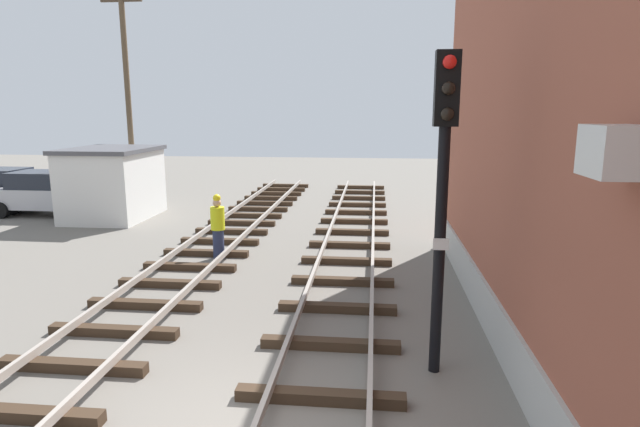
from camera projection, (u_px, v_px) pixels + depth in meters
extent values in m
cube|color=#38281C|center=(320.00, 397.00, 7.62)|extent=(2.50, 0.24, 0.18)
cube|color=#38281C|center=(330.00, 344.00, 9.32)|extent=(2.50, 0.24, 0.18)
cube|color=#38281C|center=(337.00, 308.00, 11.02)|extent=(2.50, 0.24, 0.18)
cube|color=#38281C|center=(343.00, 281.00, 12.72)|extent=(2.50, 0.24, 0.18)
cube|color=#38281C|center=(346.00, 261.00, 14.43)|extent=(2.50, 0.24, 0.18)
cube|color=#38281C|center=(350.00, 245.00, 16.13)|extent=(2.50, 0.24, 0.18)
cube|color=#38281C|center=(352.00, 232.00, 17.83)|extent=(2.50, 0.24, 0.18)
cube|color=#38281C|center=(354.00, 221.00, 19.54)|extent=(2.50, 0.24, 0.18)
cube|color=#38281C|center=(356.00, 212.00, 21.24)|extent=(2.50, 0.24, 0.18)
cube|color=#38281C|center=(357.00, 205.00, 22.94)|extent=(2.50, 0.24, 0.18)
cube|color=#38281C|center=(359.00, 198.00, 24.64)|extent=(2.50, 0.24, 0.18)
cube|color=#38281C|center=(360.00, 192.00, 26.35)|extent=(2.50, 0.24, 0.18)
cube|color=#38281C|center=(361.00, 187.00, 28.05)|extent=(2.50, 0.24, 0.18)
cube|color=#9E9389|center=(258.00, 419.00, 6.81)|extent=(0.08, 45.40, 0.14)
cube|color=#9E9389|center=(369.00, 426.00, 6.66)|extent=(0.08, 45.40, 0.14)
cube|color=#38281C|center=(16.00, 414.00, 7.19)|extent=(2.50, 0.24, 0.18)
cube|color=#38281C|center=(73.00, 366.00, 8.53)|extent=(2.50, 0.24, 0.18)
cube|color=#38281C|center=(114.00, 331.00, 9.87)|extent=(2.50, 0.24, 0.18)
cube|color=#38281C|center=(145.00, 305.00, 11.21)|extent=(2.50, 0.24, 0.18)
cube|color=#38281C|center=(170.00, 284.00, 12.55)|extent=(2.50, 0.24, 0.18)
cube|color=#38281C|center=(190.00, 267.00, 13.90)|extent=(2.50, 0.24, 0.18)
cube|color=#38281C|center=(206.00, 253.00, 15.24)|extent=(2.50, 0.24, 0.18)
cube|color=#38281C|center=(220.00, 241.00, 16.58)|extent=(2.50, 0.24, 0.18)
cube|color=#38281C|center=(232.00, 231.00, 17.92)|extent=(2.50, 0.24, 0.18)
cube|color=#38281C|center=(242.00, 223.00, 19.26)|extent=(2.50, 0.24, 0.18)
cube|color=#38281C|center=(250.00, 215.00, 20.60)|extent=(2.50, 0.24, 0.18)
cube|color=#38281C|center=(258.00, 209.00, 21.95)|extent=(2.50, 0.24, 0.18)
cube|color=#38281C|center=(265.00, 203.00, 23.29)|extent=(2.50, 0.24, 0.18)
cube|color=#38281C|center=(271.00, 198.00, 24.63)|extent=(2.50, 0.24, 0.18)
cube|color=#38281C|center=(276.00, 194.00, 25.97)|extent=(2.50, 0.24, 0.18)
cube|color=#38281C|center=(281.00, 189.00, 27.31)|extent=(2.50, 0.24, 0.18)
cube|color=#38281C|center=(286.00, 186.00, 28.65)|extent=(2.50, 0.24, 0.18)
cube|color=#9E9389|center=(64.00, 407.00, 7.08)|extent=(0.08, 45.40, 0.14)
cylinder|color=black|center=(439.00, 254.00, 8.19)|extent=(0.18, 0.18, 3.96)
cube|color=black|center=(447.00, 89.00, 7.69)|extent=(0.36, 0.24, 1.10)
sphere|color=red|center=(450.00, 62.00, 7.44)|extent=(0.20, 0.20, 0.20)
sphere|color=black|center=(449.00, 88.00, 7.51)|extent=(0.20, 0.20, 0.20)
sphere|color=black|center=(447.00, 114.00, 7.59)|extent=(0.20, 0.20, 0.20)
cube|color=white|center=(441.00, 244.00, 8.01)|extent=(0.24, 0.03, 0.18)
cube|color=#B2B2AD|center=(521.00, 370.00, 7.67)|extent=(0.08, 18.05, 0.90)
cube|color=silver|center=(616.00, 151.00, 4.37)|extent=(0.44, 0.60, 0.44)
cube|color=silver|center=(113.00, 185.00, 20.37)|extent=(2.80, 3.60, 2.60)
cube|color=#4C4C51|center=(110.00, 150.00, 20.10)|extent=(3.00, 3.80, 0.16)
cube|color=brown|center=(79.00, 192.00, 20.58)|extent=(0.06, 0.90, 2.00)
cube|color=#B7B7BC|center=(45.00, 197.00, 21.12)|extent=(4.20, 1.80, 0.80)
cube|color=#1E232D|center=(43.00, 179.00, 20.98)|extent=(2.31, 1.66, 0.64)
cylinder|color=black|center=(88.00, 203.00, 21.95)|extent=(0.64, 0.24, 0.64)
cylinder|color=black|center=(63.00, 212.00, 20.19)|extent=(0.64, 0.24, 0.64)
cylinder|color=black|center=(30.00, 202.00, 22.21)|extent=(0.64, 0.24, 0.64)
cylinder|color=black|center=(1.00, 210.00, 20.46)|extent=(0.64, 0.24, 0.64)
cylinder|color=black|center=(42.00, 199.00, 22.96)|extent=(0.64, 0.24, 0.64)
cylinder|color=black|center=(14.00, 207.00, 21.21)|extent=(0.64, 0.24, 0.64)
cylinder|color=brown|center=(128.00, 101.00, 22.75)|extent=(0.24, 0.24, 9.11)
cube|color=#4C3D2D|center=(121.00, 0.00, 21.94)|extent=(1.80, 0.12, 0.12)
cylinder|color=#262D4C|center=(219.00, 244.00, 14.94)|extent=(0.32, 0.32, 0.85)
cylinder|color=yellow|center=(218.00, 218.00, 14.79)|extent=(0.40, 0.40, 0.65)
sphere|color=tan|center=(217.00, 203.00, 14.71)|extent=(0.24, 0.24, 0.24)
sphere|color=yellow|center=(217.00, 198.00, 14.68)|extent=(0.22, 0.22, 0.22)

